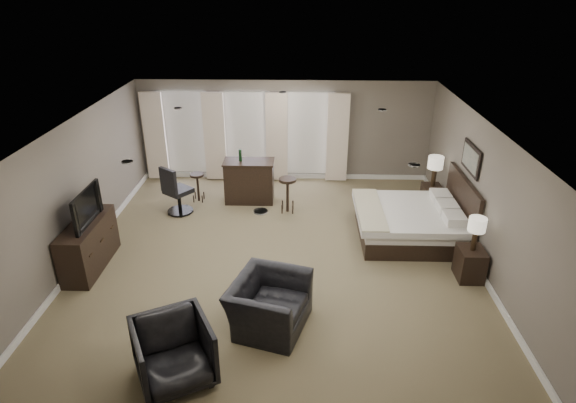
{
  "coord_description": "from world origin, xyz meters",
  "views": [
    {
      "loc": [
        0.45,
        -7.75,
        4.95
      ],
      "look_at": [
        0.2,
        0.4,
        1.1
      ],
      "focal_mm": 30.0,
      "sensor_mm": 36.0,
      "label": 1
    }
  ],
  "objects_px": {
    "lamp_far": "(434,171)",
    "armchair_far": "(173,350)",
    "bar_stool_left": "(198,187)",
    "bar_counter": "(249,181)",
    "bar_stool_right": "(288,195)",
    "tv": "(84,219)",
    "bed": "(406,209)",
    "nightstand_near": "(470,264)",
    "desk_chair": "(178,189)",
    "nightstand_far": "(431,197)",
    "dresser": "(89,245)",
    "lamp_near": "(475,234)",
    "armchair_near": "(269,297)"
  },
  "relations": [
    {
      "from": "lamp_far",
      "to": "armchair_far",
      "type": "height_order",
      "value": "lamp_far"
    },
    {
      "from": "armchair_far",
      "to": "bar_stool_left",
      "type": "xyz_separation_m",
      "value": [
        -0.82,
        5.65,
        -0.14
      ]
    },
    {
      "from": "bar_counter",
      "to": "bar_stool_right",
      "type": "distance_m",
      "value": 1.07
    },
    {
      "from": "tv",
      "to": "armchair_far",
      "type": "distance_m",
      "value": 3.55
    },
    {
      "from": "bed",
      "to": "lamp_far",
      "type": "height_order",
      "value": "bed"
    },
    {
      "from": "lamp_far",
      "to": "nightstand_near",
      "type": "bearing_deg",
      "value": -90.0
    },
    {
      "from": "armchair_far",
      "to": "bar_stool_right",
      "type": "height_order",
      "value": "armchair_far"
    },
    {
      "from": "desk_chair",
      "to": "nightstand_far",
      "type": "bearing_deg",
      "value": -138.61
    },
    {
      "from": "bed",
      "to": "dresser",
      "type": "height_order",
      "value": "bed"
    },
    {
      "from": "armchair_far",
      "to": "nightstand_far",
      "type": "bearing_deg",
      "value": 21.77
    },
    {
      "from": "tv",
      "to": "bar_stool_right",
      "type": "height_order",
      "value": "tv"
    },
    {
      "from": "dresser",
      "to": "tv",
      "type": "distance_m",
      "value": 0.53
    },
    {
      "from": "bar_counter",
      "to": "bar_stool_right",
      "type": "relative_size",
      "value": 1.45
    },
    {
      "from": "armchair_far",
      "to": "bed",
      "type": "bearing_deg",
      "value": 18.95
    },
    {
      "from": "dresser",
      "to": "nightstand_near",
      "type": "bearing_deg",
      "value": -1.39
    },
    {
      "from": "nightstand_near",
      "to": "lamp_near",
      "type": "xyz_separation_m",
      "value": [
        0.0,
        0.0,
        0.6
      ]
    },
    {
      "from": "nightstand_near",
      "to": "armchair_near",
      "type": "relative_size",
      "value": 0.48
    },
    {
      "from": "tv",
      "to": "desk_chair",
      "type": "height_order",
      "value": "desk_chair"
    },
    {
      "from": "armchair_far",
      "to": "bar_stool_right",
      "type": "distance_m",
      "value": 5.31
    },
    {
      "from": "bar_stool_left",
      "to": "lamp_near",
      "type": "bearing_deg",
      "value": -29.47
    },
    {
      "from": "bar_counter",
      "to": "desk_chair",
      "type": "relative_size",
      "value": 1.04
    },
    {
      "from": "bed",
      "to": "nightstand_far",
      "type": "xyz_separation_m",
      "value": [
        0.89,
        1.45,
        -0.39
      ]
    },
    {
      "from": "lamp_near",
      "to": "tv",
      "type": "distance_m",
      "value": 6.92
    },
    {
      "from": "tv",
      "to": "nightstand_far",
      "type": "bearing_deg",
      "value": -68.45
    },
    {
      "from": "lamp_near",
      "to": "dresser",
      "type": "xyz_separation_m",
      "value": [
        -6.92,
        0.17,
        -0.44
      ]
    },
    {
      "from": "nightstand_near",
      "to": "tv",
      "type": "distance_m",
      "value": 6.96
    },
    {
      "from": "bed",
      "to": "tv",
      "type": "relative_size",
      "value": 1.87
    },
    {
      "from": "bed",
      "to": "lamp_near",
      "type": "relative_size",
      "value": 3.33
    },
    {
      "from": "lamp_near",
      "to": "armchair_near",
      "type": "distance_m",
      "value": 3.78
    },
    {
      "from": "bed",
      "to": "bar_stool_right",
      "type": "relative_size",
      "value": 2.54
    },
    {
      "from": "bed",
      "to": "lamp_far",
      "type": "distance_m",
      "value": 1.72
    },
    {
      "from": "lamp_far",
      "to": "armchair_near",
      "type": "xyz_separation_m",
      "value": [
        -3.49,
        -4.3,
        -0.38
      ]
    },
    {
      "from": "nightstand_near",
      "to": "bar_counter",
      "type": "xyz_separation_m",
      "value": [
        -4.26,
        3.13,
        0.22
      ]
    },
    {
      "from": "lamp_near",
      "to": "armchair_far",
      "type": "xyz_separation_m",
      "value": [
        -4.68,
        -2.54,
        -0.4
      ]
    },
    {
      "from": "bar_stool_right",
      "to": "tv",
      "type": "bearing_deg",
      "value": -145.87
    },
    {
      "from": "bar_stool_left",
      "to": "desk_chair",
      "type": "bearing_deg",
      "value": -115.4
    },
    {
      "from": "bed",
      "to": "nightstand_near",
      "type": "xyz_separation_m",
      "value": [
        0.89,
        -1.45,
        -0.37
      ]
    },
    {
      "from": "armchair_near",
      "to": "bar_counter",
      "type": "distance_m",
      "value": 4.6
    },
    {
      "from": "tv",
      "to": "lamp_near",
      "type": "bearing_deg",
      "value": -91.39
    },
    {
      "from": "lamp_near",
      "to": "armchair_far",
      "type": "relative_size",
      "value": 0.63
    },
    {
      "from": "armchair_near",
      "to": "bar_stool_left",
      "type": "distance_m",
      "value": 4.94
    },
    {
      "from": "dresser",
      "to": "tv",
      "type": "height_order",
      "value": "tv"
    },
    {
      "from": "armchair_near",
      "to": "lamp_far",
      "type": "bearing_deg",
      "value": -21.88
    },
    {
      "from": "lamp_near",
      "to": "armchair_far",
      "type": "distance_m",
      "value": 5.34
    },
    {
      "from": "armchair_near",
      "to": "bar_stool_right",
      "type": "relative_size",
      "value": 1.49
    },
    {
      "from": "tv",
      "to": "armchair_far",
      "type": "bearing_deg",
      "value": -140.33
    },
    {
      "from": "bed",
      "to": "armchair_far",
      "type": "xyz_separation_m",
      "value": [
        -3.79,
        -3.99,
        -0.17
      ]
    },
    {
      "from": "bar_counter",
      "to": "armchair_far",
      "type": "bearing_deg",
      "value": -94.18
    },
    {
      "from": "nightstand_far",
      "to": "dresser",
      "type": "height_order",
      "value": "dresser"
    },
    {
      "from": "armchair_far",
      "to": "bar_stool_right",
      "type": "relative_size",
      "value": 1.21
    }
  ]
}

